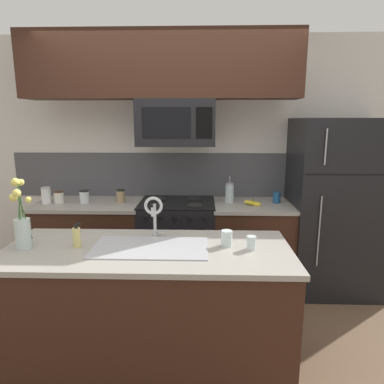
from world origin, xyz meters
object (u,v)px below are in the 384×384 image
at_px(storage_jar_squat, 121,196).
at_px(microwave, 176,123).
at_px(storage_jar_medium, 59,197).
at_px(spare_glass, 251,243).
at_px(stove_range, 177,245).
at_px(sink_faucet, 154,211).
at_px(banana_bunch, 253,203).
at_px(french_press, 229,193).
at_px(storage_jar_short, 84,196).
at_px(dish_soap_bottle, 77,237).
at_px(flower_vase, 22,227).
at_px(coffee_tin, 277,197).
at_px(drinking_glass, 227,238).
at_px(refrigerator, 334,207).
at_px(storage_jar_tall, 46,195).

bearing_deg(storage_jar_squat, microwave, -5.54).
relative_size(storage_jar_medium, spare_glass, 1.34).
distance_m(stove_range, sink_faucet, 1.23).
xyz_separation_m(banana_bunch, spare_glass, (-0.18, -1.19, 0.02)).
bearing_deg(french_press, storage_jar_short, -177.36).
height_order(dish_soap_bottle, flower_vase, flower_vase).
xyz_separation_m(sink_faucet, spare_glass, (0.66, -0.21, -0.15)).
height_order(french_press, coffee_tin, french_press).
xyz_separation_m(coffee_tin, drinking_glass, (-0.59, -1.24, -0.00)).
height_order(stove_range, storage_jar_medium, storage_jar_medium).
height_order(refrigerator, sink_faucet, refrigerator).
xyz_separation_m(stove_range, storage_jar_short, (-0.95, -0.01, 0.51)).
bearing_deg(drinking_glass, flower_vase, -176.58).
bearing_deg(stove_range, drinking_glass, -70.60).
xyz_separation_m(french_press, dish_soap_bottle, (-1.11, -1.30, -0.03)).
bearing_deg(storage_jar_squat, coffee_tin, 0.51).
relative_size(storage_jar_medium, banana_bunch, 0.65).
distance_m(microwave, banana_bunch, 1.09).
bearing_deg(storage_jar_short, spare_glass, -39.30).
height_order(french_press, drinking_glass, french_press).
distance_m(storage_jar_squat, french_press, 1.12).
bearing_deg(storage_jar_tall, storage_jar_medium, 3.70).
bearing_deg(microwave, refrigerator, 1.48).
distance_m(coffee_tin, drinking_glass, 1.38).
xyz_separation_m(microwave, banana_bunch, (0.76, -0.04, -0.78)).
bearing_deg(flower_vase, storage_jar_tall, 108.31).
relative_size(banana_bunch, dish_soap_bottle, 1.15).
relative_size(microwave, dish_soap_bottle, 4.51).
bearing_deg(banana_bunch, storage_jar_medium, 179.10).
height_order(microwave, refrigerator, microwave).
bearing_deg(microwave, storage_jar_medium, -179.53).
distance_m(banana_bunch, spare_glass, 1.21).
bearing_deg(storage_jar_squat, storage_jar_tall, -174.27).
bearing_deg(spare_glass, storage_jar_tall, 147.41).
xyz_separation_m(sink_faucet, flower_vase, (-0.83, -0.23, -0.05)).
bearing_deg(coffee_tin, refrigerator, -3.01).
xyz_separation_m(microwave, storage_jar_squat, (-0.58, 0.06, -0.74)).
bearing_deg(refrigerator, banana_bunch, -174.37).
relative_size(storage_jar_squat, flower_vase, 0.28).
xyz_separation_m(storage_jar_short, french_press, (1.48, 0.07, 0.03)).
bearing_deg(storage_jar_medium, banana_bunch, -0.90).
distance_m(storage_jar_tall, sink_faucet, 1.60).
height_order(storage_jar_tall, coffee_tin, storage_jar_tall).
height_order(refrigerator, french_press, refrigerator).
bearing_deg(stove_range, sink_faucet, -94.71).
bearing_deg(flower_vase, french_press, 42.55).
relative_size(microwave, storage_jar_short, 5.71).
relative_size(french_press, drinking_glass, 2.50).
relative_size(storage_jar_tall, flower_vase, 0.36).
relative_size(refrigerator, storage_jar_short, 13.48).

